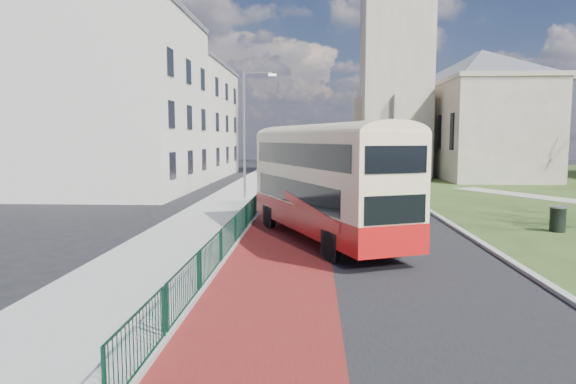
{
  "coord_description": "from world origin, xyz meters",
  "views": [
    {
      "loc": [
        -0.09,
        -14.59,
        3.92
      ],
      "look_at": [
        -1.0,
        3.67,
        2.0
      ],
      "focal_mm": 32.0,
      "sensor_mm": 36.0,
      "label": 1
    }
  ],
  "objects": [
    {
      "name": "pavement_west",
      "position": [
        -5.0,
        20.0,
        0.06
      ],
      "size": [
        4.0,
        120.0,
        0.12
      ],
      "primitive_type": "cube",
      "color": "gray",
      "rests_on": "ground"
    },
    {
      "name": "streetlamp",
      "position": [
        -4.35,
        18.0,
        4.59
      ],
      "size": [
        2.13,
        0.18,
        8.0
      ],
      "color": "gray",
      "rests_on": "pavement_west"
    },
    {
      "name": "gothic_church",
      "position": [
        12.56,
        38.0,
        13.13
      ],
      "size": [
        16.38,
        18.0,
        40.0
      ],
      "color": "gray",
      "rests_on": "ground"
    },
    {
      "name": "road_carriageway",
      "position": [
        1.5,
        20.0,
        0.01
      ],
      "size": [
        9.0,
        120.0,
        0.01
      ],
      "primitive_type": "cube",
      "color": "black",
      "rests_on": "ground"
    },
    {
      "name": "street_block_near",
      "position": [
        -14.0,
        22.0,
        6.51
      ],
      "size": [
        10.3,
        14.3,
        13.0
      ],
      "color": "beige",
      "rests_on": "ground"
    },
    {
      "name": "pedestrian_railing",
      "position": [
        -2.95,
        4.0,
        0.55
      ],
      "size": [
        0.07,
        24.0,
        1.12
      ],
      "color": "#0B3222",
      "rests_on": "ground"
    },
    {
      "name": "kerb_east",
      "position": [
        6.1,
        22.0,
        0.07
      ],
      "size": [
        0.25,
        80.0,
        0.13
      ],
      "primitive_type": "cube",
      "color": "#999993",
      "rests_on": "ground"
    },
    {
      "name": "litter_bin",
      "position": [
        10.08,
        7.03,
        0.58
      ],
      "size": [
        0.7,
        0.7,
        1.07
      ],
      "rotation": [
        0.0,
        0.0,
        -0.05
      ],
      "color": "black",
      "rests_on": "grass_green"
    },
    {
      "name": "kerb_west",
      "position": [
        -3.0,
        20.0,
        0.07
      ],
      "size": [
        0.25,
        120.0,
        0.13
      ],
      "primitive_type": "cube",
      "color": "#999993",
      "rests_on": "ground"
    },
    {
      "name": "street_block_far",
      "position": [
        -14.0,
        38.0,
        5.76
      ],
      "size": [
        10.3,
        16.3,
        11.5
      ],
      "color": "beige",
      "rests_on": "ground"
    },
    {
      "name": "ground",
      "position": [
        0.0,
        0.0,
        0.0
      ],
      "size": [
        160.0,
        160.0,
        0.0
      ],
      "primitive_type": "plane",
      "color": "black",
      "rests_on": "ground"
    },
    {
      "name": "bus_lane",
      "position": [
        -1.2,
        20.0,
        0.01
      ],
      "size": [
        3.4,
        120.0,
        0.01
      ],
      "primitive_type": "cube",
      "color": "#591414",
      "rests_on": "ground"
    },
    {
      "name": "bus",
      "position": [
        0.3,
        4.87,
        2.44
      ],
      "size": [
        6.11,
        10.35,
        4.28
      ],
      "rotation": [
        0.0,
        0.0,
        0.39
      ],
      "color": "#B21010",
      "rests_on": "ground"
    }
  ]
}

